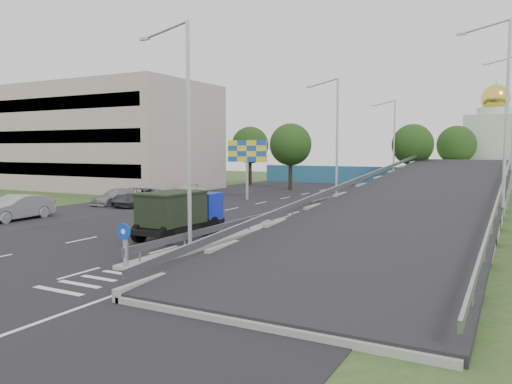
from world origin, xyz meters
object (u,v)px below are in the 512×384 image
Objects in this scene: parked_car_c at (141,197)px; parked_car_b at (16,208)px; parked_car_e at (188,189)px; lamp_post_far at (393,139)px; lamp_post_near at (185,124)px; parked_car_d at (116,197)px; lamp_post_mid at (335,135)px; sign_bollard at (125,245)px; church at (494,144)px; dump_truck at (180,212)px; billboard at (247,154)px.

parked_car_b is at bearing -95.17° from parked_car_c.
parked_car_c is at bearing -75.57° from parked_car_e.
lamp_post_far is at bearing 67.22° from parked_car_c.
parked_car_d is (-16.76, 13.15, -5.14)m from lamp_post_near.
lamp_post_far is 32.07m from parked_car_d.
lamp_post_mid reaches higher than parked_car_e.
church is (10.00, 57.83, 4.28)m from sign_bollard.
sign_bollard is 17.41m from parked_car_b.
parked_car_b is at bearing -178.04° from dump_truck.
billboard is (-9.00, 25.83, 3.15)m from sign_bollard.
parked_car_e is (-16.11, 22.39, -5.13)m from lamp_post_near.
parked_car_c is (-24.09, -40.72, -4.58)m from church.
parked_car_e is (-13.41, 19.21, -0.69)m from dump_truck.
lamp_post_mid reaches higher than sign_bollard.
lamp_post_far reaches higher than parked_car_b.
lamp_post_near is 1.00× the size of lamp_post_mid.
lamp_post_far is 24.41m from parked_car_e.
billboard is 12.22m from parked_car_d.
church is 41.19m from parked_car_e.
lamp_post_near is at bearing 88.36° from sign_bollard.
lamp_post_mid is 16.51m from parked_car_c.
lamp_post_near is 1.77× the size of dump_truck.
lamp_post_far reaches higher than sign_bollard.
dump_truck is at bearing -29.42° from parked_car_d.
lamp_post_far is at bearing -125.24° from church.
sign_bollard is 6.12m from lamp_post_near.
church is (9.89, 54.00, -0.50)m from lamp_post_near.
church is at bearing 62.81° from parked_car_d.
parked_car_c is at bearing -154.68° from lamp_post_mid.
lamp_post_far is at bearing 90.00° from lamp_post_mid.
lamp_post_far reaches higher than parked_car_c.
parked_car_e is at bearing 107.06° from parked_car_c.
billboard reaches higher than parked_car_d.
church is (9.89, 34.00, -0.50)m from lamp_post_mid.
parked_car_d is (-16.76, -26.85, -5.14)m from lamp_post_far.
billboard is at bearing -120.70° from church.
parked_car_d is (-7.65, -8.85, -3.52)m from billboard.
parked_car_e is (-26.00, -31.61, -4.63)m from church.
lamp_post_near is at bearing -90.00° from lamp_post_far.
parked_car_b is 1.11× the size of parked_car_d.
lamp_post_near is 21.91m from parked_car_d.
parked_car_c is at bearing 8.97° from parked_car_d.
church is at bearing 54.76° from lamp_post_far.
lamp_post_far is at bearing 50.13° from parked_car_e.
lamp_post_mid is 20.00m from lamp_post_far.
church reaches higher than parked_car_b.
lamp_post_mid is 0.73× the size of church.
parked_car_e is at bearing 176.85° from billboard.
lamp_post_far is at bearing 87.77° from dump_truck.
billboard is at bearing 110.77° from dump_truck.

